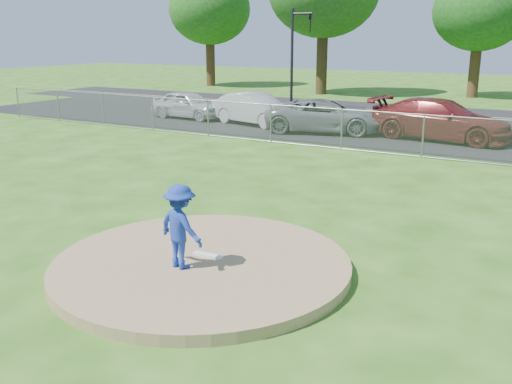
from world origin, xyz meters
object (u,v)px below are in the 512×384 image
(parked_car_silver, at_px, (188,105))
(parked_car_gray, at_px, (325,116))
(pitcher, at_px, (180,226))
(parked_car_white, at_px, (255,109))
(traffic_signal_left, at_px, (296,50))
(parked_car_darkred, at_px, (440,120))
(traffic_cone, at_px, (271,120))

(parked_car_silver, distance_m, parked_car_gray, 7.85)
(pitcher, bearing_deg, parked_car_white, -51.89)
(parked_car_gray, bearing_deg, traffic_signal_left, 19.10)
(traffic_signal_left, distance_m, parked_car_gray, 8.60)
(pitcher, relative_size, parked_car_gray, 0.29)
(parked_car_white, height_order, parked_car_darkred, parked_car_darkred)
(pitcher, relative_size, traffic_cone, 2.14)
(parked_car_gray, bearing_deg, pitcher, 178.19)
(parked_car_silver, bearing_deg, parked_car_white, -89.35)
(parked_car_gray, bearing_deg, parked_car_white, 67.37)
(parked_car_silver, bearing_deg, parked_car_gray, -91.41)
(traffic_cone, height_order, parked_car_darkred, parked_car_darkred)
(traffic_cone, relative_size, parked_car_silver, 0.17)
(parked_car_silver, height_order, parked_car_white, parked_car_white)
(parked_car_white, xyz_separation_m, parked_car_gray, (3.78, -0.45, -0.03))
(parked_car_gray, bearing_deg, parked_car_silver, 69.57)
(traffic_signal_left, height_order, traffic_cone, traffic_signal_left)
(parked_car_silver, xyz_separation_m, parked_car_gray, (7.82, -0.62, 0.02))
(traffic_signal_left, xyz_separation_m, parked_car_silver, (-3.13, -6.08, -2.66))
(parked_car_gray, relative_size, parked_car_darkred, 0.91)
(parked_car_silver, height_order, parked_car_darkred, parked_car_darkred)
(pitcher, distance_m, parked_car_silver, 20.15)
(parked_car_white, bearing_deg, pitcher, -140.29)
(parked_car_gray, distance_m, parked_car_darkred, 4.85)
(traffic_signal_left, distance_m, pitcher, 24.16)
(parked_car_white, xyz_separation_m, parked_car_darkred, (8.59, 0.15, 0.08))
(traffic_signal_left, bearing_deg, parked_car_white, -81.68)
(parked_car_darkred, bearing_deg, traffic_cone, 100.46)
(traffic_cone, bearing_deg, parked_car_silver, 173.44)
(traffic_signal_left, distance_m, parked_car_silver, 7.34)
(traffic_signal_left, relative_size, traffic_cone, 8.02)
(parked_car_white, bearing_deg, parked_car_gray, -82.55)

